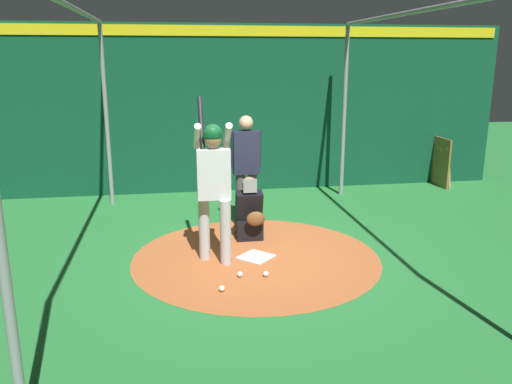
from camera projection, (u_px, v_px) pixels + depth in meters
name	position (u px, v px, depth m)	size (l,w,h in m)	color
ground_plane	(256.00, 258.00, 7.25)	(27.72, 27.72, 0.00)	#287A38
dirt_circle	(256.00, 257.00, 7.24)	(3.45, 3.45, 0.01)	#B76033
home_plate	(256.00, 257.00, 7.24)	(0.42, 0.42, 0.01)	white
batter	(213.00, 179.00, 6.84)	(0.68, 0.49, 2.21)	#BCBCC0
catcher	(249.00, 215.00, 7.92)	(0.58, 0.40, 0.98)	black
umpire	(246.00, 165.00, 8.38)	(0.23, 0.49, 1.83)	#4C4C51
back_wall	(225.00, 109.00, 10.56)	(0.22, 11.72, 3.37)	#0F472D
cage_frame	(256.00, 86.00, 6.65)	(6.37, 4.62, 3.36)	gray
bat_rack	(437.00, 162.00, 11.35)	(1.06, 0.19, 1.05)	olive
baseball_0	(222.00, 288.00, 6.18)	(0.07, 0.07, 0.07)	white
baseball_1	(266.00, 274.00, 6.59)	(0.07, 0.07, 0.07)	white
baseball_2	(240.00, 274.00, 6.58)	(0.07, 0.07, 0.07)	white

